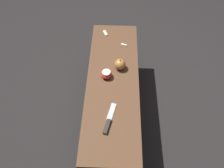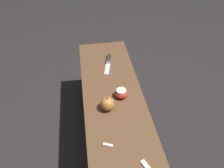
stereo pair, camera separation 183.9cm
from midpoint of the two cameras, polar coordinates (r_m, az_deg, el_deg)
ground_plane at (r=1.51m, az=-4.04°, el=-36.12°), size 8.00×8.00×0.00m
wooden_bench at (r=1.13m, az=-5.41°, el=-36.23°), size 1.16×0.36×0.44m
knife at (r=1.11m, az=-9.70°, el=-52.68°), size 0.22×0.08×0.02m
apple_whole at (r=1.03m, az=-2.26°, el=-30.07°), size 0.08×0.08×0.09m
apple_cut at (r=1.04m, az=-8.65°, el=-34.19°), size 0.07×0.07×0.05m
apple_slice_near_knife at (r=1.11m, az=0.16°, el=-18.27°), size 0.03×0.05×0.01m
apple_slice_center at (r=1.16m, az=-7.32°, el=-11.77°), size 0.06×0.04×0.01m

